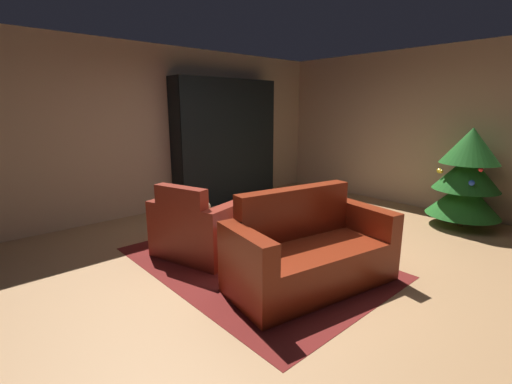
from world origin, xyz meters
TOP-DOWN VIEW (x-y plane):
  - ground_plane at (0.00, 0.00)m, footprint 8.12×8.12m
  - wall_back at (0.00, 3.41)m, footprint 5.88×0.06m
  - wall_left at (-2.91, 0.00)m, footprint 0.06×6.89m
  - area_rug at (-0.18, -0.39)m, footprint 2.92×2.07m
  - bookshelf_unit at (-2.63, 1.26)m, footprint 0.39×2.10m
  - armchair_red at (-0.77, -0.78)m, footprint 1.14×0.91m
  - couch_red at (0.56, -0.31)m, footprint 1.06×1.80m
  - coffee_table at (-0.19, -0.39)m, footprint 0.63×0.63m
  - book_stack_on_table at (-0.23, -0.36)m, footprint 0.20×0.19m
  - bottle_on_table at (-0.34, -0.47)m, footprint 0.07×0.07m
  - decorated_tree at (0.94, 2.80)m, footprint 1.02×1.02m

SIDE VIEW (x-z plane):
  - ground_plane at x=0.00m, z-range 0.00..0.00m
  - area_rug at x=-0.18m, z-range 0.00..0.01m
  - armchair_red at x=-0.77m, z-range -0.13..0.77m
  - couch_red at x=0.56m, z-range -0.15..0.80m
  - coffee_table at x=-0.19m, z-range 0.18..0.63m
  - book_stack_on_table at x=-0.23m, z-range 0.45..0.54m
  - bottle_on_table at x=-0.34m, z-range 0.42..0.73m
  - decorated_tree at x=0.94m, z-range 0.02..1.50m
  - bookshelf_unit at x=-2.63m, z-range -0.02..2.23m
  - wall_back at x=0.00m, z-range 0.00..2.74m
  - wall_left at x=-2.91m, z-range 0.00..2.74m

